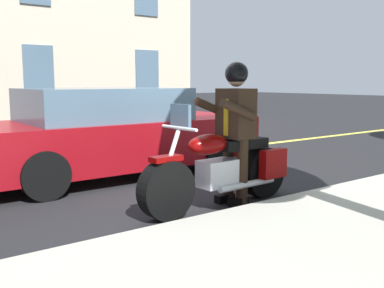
% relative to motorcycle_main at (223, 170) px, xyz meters
% --- Properties ---
extents(ground_plane, '(80.00, 80.00, 0.00)m').
position_rel_motorcycle_main_xyz_m(ground_plane, '(-0.70, -1.49, -0.45)').
color(ground_plane, black).
extents(lane_center_stripe, '(60.00, 0.16, 0.01)m').
position_rel_motorcycle_main_xyz_m(lane_center_stripe, '(-0.70, -3.49, -0.45)').
color(lane_center_stripe, '#E5DB4C').
rests_on(lane_center_stripe, ground_plane).
extents(motorcycle_main, '(2.22, 0.65, 1.26)m').
position_rel_motorcycle_main_xyz_m(motorcycle_main, '(0.00, 0.00, 0.00)').
color(motorcycle_main, black).
rests_on(motorcycle_main, ground_plane).
extents(rider_main, '(0.64, 0.56, 1.74)m').
position_rel_motorcycle_main_xyz_m(rider_main, '(-0.19, -0.01, 0.58)').
color(rider_main, black).
rests_on(rider_main, ground_plane).
extents(car_dark, '(4.60, 1.92, 1.40)m').
position_rel_motorcycle_main_xyz_m(car_dark, '(0.24, -2.41, 0.24)').
color(car_dark, maroon).
rests_on(car_dark, ground_plane).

